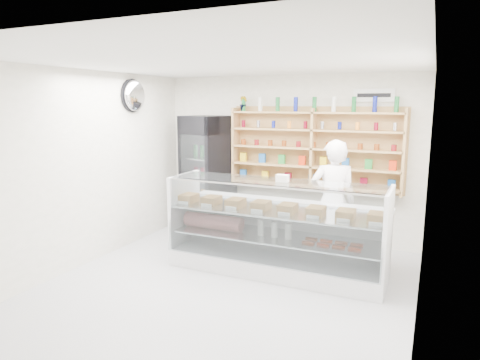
% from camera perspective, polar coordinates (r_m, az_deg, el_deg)
% --- Properties ---
extents(room, '(5.00, 5.00, 5.00)m').
position_cam_1_polar(room, '(5.15, -2.49, -0.20)').
color(room, '#B2B1B7').
rests_on(room, ground).
extents(display_counter, '(2.98, 0.89, 1.30)m').
position_cam_1_polar(display_counter, '(6.05, 4.80, -8.85)').
color(display_counter, white).
rests_on(display_counter, floor).
extents(shop_worker, '(0.77, 0.64, 1.82)m').
position_cam_1_polar(shop_worker, '(6.37, 12.25, -2.88)').
color(shop_worker, white).
rests_on(shop_worker, floor).
extents(drinks_cooler, '(0.94, 0.93, 2.11)m').
position_cam_1_polar(drinks_cooler, '(7.69, -4.29, 0.67)').
color(drinks_cooler, black).
rests_on(drinks_cooler, floor).
extents(wall_shelving, '(2.84, 0.28, 1.33)m').
position_cam_1_polar(wall_shelving, '(7.12, 9.72, 4.13)').
color(wall_shelving, tan).
rests_on(wall_shelving, back_wall).
extents(potted_plant, '(0.18, 0.16, 0.26)m').
position_cam_1_polar(potted_plant, '(7.50, 0.47, 10.16)').
color(potted_plant, '#1E6626').
rests_on(potted_plant, wall_shelving).
extents(security_mirror, '(0.15, 0.50, 0.50)m').
position_cam_1_polar(security_mirror, '(7.25, -13.84, 10.87)').
color(security_mirror, silver).
rests_on(security_mirror, left_wall).
extents(wall_sign, '(0.62, 0.03, 0.20)m').
position_cam_1_polar(wall_sign, '(7.04, 17.43, 10.73)').
color(wall_sign, white).
rests_on(wall_sign, back_wall).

